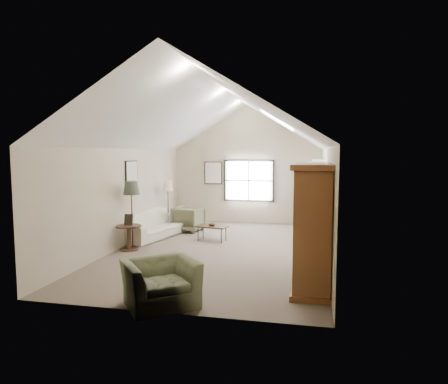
% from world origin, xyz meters
% --- Properties ---
extents(room_shell, '(5.01, 8.01, 4.00)m').
position_xyz_m(room_shell, '(0.00, 0.00, 3.21)').
color(room_shell, '#6C5D4D').
rests_on(room_shell, ground).
extents(window, '(1.72, 0.08, 1.42)m').
position_xyz_m(window, '(0.10, 3.96, 1.45)').
color(window, black).
rests_on(window, room_shell).
extents(skylight, '(0.80, 1.20, 0.52)m').
position_xyz_m(skylight, '(1.30, 0.90, 3.22)').
color(skylight, white).
rests_on(skylight, room_shell).
extents(wall_art, '(1.97, 3.71, 0.88)m').
position_xyz_m(wall_art, '(-1.88, 1.94, 1.73)').
color(wall_art, black).
rests_on(wall_art, room_shell).
extents(armoire, '(0.60, 1.50, 2.20)m').
position_xyz_m(armoire, '(2.18, -2.40, 1.10)').
color(armoire, brown).
rests_on(armoire, ground).
extents(tv_alcove, '(0.32, 1.30, 2.10)m').
position_xyz_m(tv_alcove, '(2.34, 1.60, 1.15)').
color(tv_alcove, white).
rests_on(tv_alcove, ground).
extents(media_console, '(0.34, 1.18, 0.60)m').
position_xyz_m(media_console, '(2.32, 1.60, 0.30)').
color(media_console, '#382316').
rests_on(media_console, ground).
extents(tv_panel, '(0.05, 0.90, 0.55)m').
position_xyz_m(tv_panel, '(2.32, 1.60, 0.92)').
color(tv_panel, black).
rests_on(tv_panel, media_console).
extents(sofa, '(1.49, 2.62, 0.72)m').
position_xyz_m(sofa, '(-2.20, 1.09, 0.36)').
color(sofa, beige).
rests_on(sofa, ground).
extents(armchair_near, '(1.45, 1.43, 0.71)m').
position_xyz_m(armchair_near, '(-0.14, -3.70, 0.36)').
color(armchair_near, '#68704E').
rests_on(armchair_near, ground).
extents(armchair_far, '(0.93, 0.95, 0.75)m').
position_xyz_m(armchair_far, '(-1.47, 2.10, 0.38)').
color(armchair_far, '#646446').
rests_on(armchair_far, ground).
extents(coffee_table, '(0.89, 0.60, 0.42)m').
position_xyz_m(coffee_table, '(-0.45, 0.92, 0.21)').
color(coffee_table, '#3E2719').
rests_on(coffee_table, ground).
extents(bowl, '(0.23, 0.23, 0.05)m').
position_xyz_m(bowl, '(-0.45, 0.92, 0.45)').
color(bowl, '#362716').
rests_on(bowl, coffee_table).
extents(side_table, '(0.74, 0.74, 0.62)m').
position_xyz_m(side_table, '(-2.20, -0.51, 0.31)').
color(side_table, '#382017').
rests_on(side_table, ground).
extents(side_chair, '(0.49, 0.49, 1.21)m').
position_xyz_m(side_chair, '(1.87, 3.70, 0.60)').
color(side_chair, brown).
rests_on(side_chair, ground).
extents(tripod_lamp, '(0.77, 0.77, 2.14)m').
position_xyz_m(tripod_lamp, '(2.17, 3.70, 1.07)').
color(tripod_lamp, silver).
rests_on(tripod_lamp, ground).
extents(dark_lamp, '(0.49, 0.49, 1.72)m').
position_xyz_m(dark_lamp, '(-2.20, -0.31, 0.86)').
color(dark_lamp, '#262C1F').
rests_on(dark_lamp, ground).
extents(tan_lamp, '(0.37, 0.37, 1.55)m').
position_xyz_m(tan_lamp, '(-2.20, 2.29, 0.77)').
color(tan_lamp, tan).
rests_on(tan_lamp, ground).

